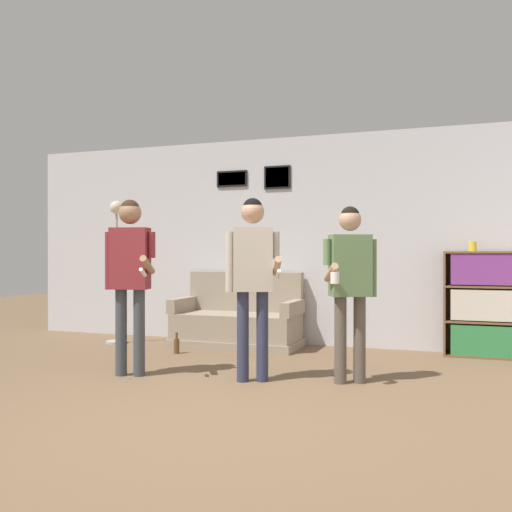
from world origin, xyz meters
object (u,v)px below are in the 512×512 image
(couch, at_px, (238,322))
(person_player_foreground_left, at_px, (130,267))
(drinking_cup, at_px, (473,246))
(floor_lamp, at_px, (117,252))
(person_player_foreground_center, at_px, (253,269))
(bottle_on_floor, at_px, (177,345))
(bookshelf, at_px, (482,304))
(person_watcher_holding_cup, at_px, (350,275))

(couch, bearing_deg, person_player_foreground_left, -99.45)
(couch, bearing_deg, drinking_cup, 3.92)
(couch, xyz_separation_m, floor_lamp, (-1.58, -0.33, 0.90))
(couch, distance_m, person_player_foreground_center, 2.17)
(couch, distance_m, person_player_foreground_left, 2.17)
(couch, height_order, person_player_foreground_center, person_player_foreground_center)
(floor_lamp, bearing_deg, couch, 11.87)
(person_player_foreground_center, distance_m, bottle_on_floor, 1.96)
(couch, distance_m, bottle_on_floor, 0.93)
(floor_lamp, height_order, person_player_foreground_left, floor_lamp)
(floor_lamp, bearing_deg, bookshelf, 6.66)
(bottle_on_floor, bearing_deg, couch, 57.99)
(couch, xyz_separation_m, drinking_cup, (2.81, 0.19, 0.96))
(floor_lamp, bearing_deg, person_watcher_holding_cup, -21.16)
(person_player_foreground_left, bearing_deg, drinking_cup, 35.01)
(person_player_foreground_left, bearing_deg, couch, 80.55)
(couch, xyz_separation_m, person_watcher_holding_cup, (1.72, -1.61, 0.68))
(couch, distance_m, drinking_cup, 2.97)
(couch, relative_size, bookshelf, 1.34)
(couch, relative_size, person_player_foreground_left, 0.95)
(floor_lamp, distance_m, drinking_cup, 4.42)
(floor_lamp, xyz_separation_m, person_player_foreground_left, (1.25, -1.67, -0.15))
(bookshelf, xyz_separation_m, drinking_cup, (-0.10, 0.00, 0.66))
(couch, xyz_separation_m, person_player_foreground_center, (0.86, -1.84, 0.74))
(bottle_on_floor, bearing_deg, person_player_foreground_center, -38.71)
(bookshelf, relative_size, drinking_cup, 10.71)
(couch, relative_size, person_player_foreground_center, 0.95)
(person_watcher_holding_cup, xyz_separation_m, bottle_on_floor, (-2.20, 0.85, -0.88))
(drinking_cup, bearing_deg, bottle_on_floor, -163.74)
(floor_lamp, relative_size, person_player_foreground_left, 1.10)
(bottle_on_floor, relative_size, drinking_cup, 2.20)
(bookshelf, bearing_deg, person_watcher_holding_cup, -123.27)
(person_player_foreground_left, xyz_separation_m, drinking_cup, (3.14, 2.20, 0.21))
(bottle_on_floor, bearing_deg, bookshelf, 15.79)
(bookshelf, bearing_deg, couch, -176.23)
(person_player_foreground_center, bearing_deg, person_watcher_holding_cup, 14.93)
(bookshelf, height_order, bottle_on_floor, bookshelf)
(couch, relative_size, floor_lamp, 0.86)
(floor_lamp, height_order, person_watcher_holding_cup, floor_lamp)
(person_watcher_holding_cup, bearing_deg, person_player_foreground_center, -165.07)
(bookshelf, distance_m, person_watcher_holding_cup, 2.19)
(person_player_foreground_center, xyz_separation_m, drinking_cup, (1.94, 2.04, 0.22))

